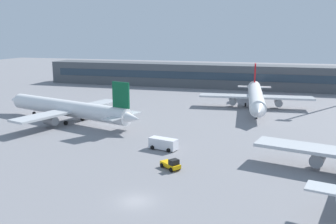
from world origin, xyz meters
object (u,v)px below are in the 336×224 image
Objects in this scene: airplane_far at (256,96)px; service_van_white at (163,143)px; airplane_mid at (67,108)px; baggage_tug_yellow at (171,164)px.

service_van_white is at bearing -107.58° from airplane_far.
airplane_far is 45.80m from service_van_white.
airplane_far is (42.27, 29.08, 0.15)m from airplane_mid.
airplane_mid is at bearing -145.48° from airplane_far.
airplane_far is at bearing 79.71° from baggage_tug_yellow.
airplane_far reaches higher than baggage_tug_yellow.
airplane_far is 8.26× the size of service_van_white.
service_van_white is (-4.20, 9.36, 0.31)m from baggage_tug_yellow.
airplane_mid is 0.93× the size of airplane_far.
baggage_tug_yellow is at bearing -100.29° from airplane_far.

